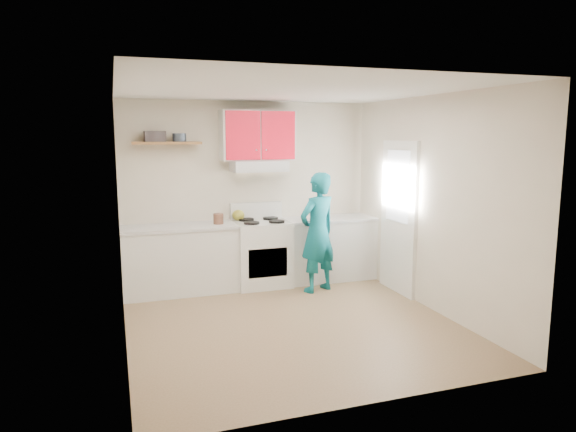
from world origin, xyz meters
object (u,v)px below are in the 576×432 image
object	(u,v)px
tin	(179,137)
crock	(218,220)
stove	(262,254)
person	(318,232)
kettle	(238,215)

from	to	relation	value
tin	crock	xyz separation A→B (m)	(0.47, -0.15, -1.11)
stove	person	world-z (taller)	person
kettle	crock	distance (m)	0.39
tin	kettle	distance (m)	1.36
tin	kettle	size ratio (longest dim) A/B	1.02
person	tin	bearing A→B (deg)	-42.60
person	stove	bearing A→B (deg)	-60.20
tin	person	world-z (taller)	tin
kettle	person	distance (m)	1.19
crock	person	world-z (taller)	person
tin	kettle	xyz separation A→B (m)	(0.80, 0.06, -1.10)
tin	person	distance (m)	2.25
tin	kettle	world-z (taller)	tin
tin	person	bearing A→B (deg)	-20.70
crock	kettle	bearing A→B (deg)	32.83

